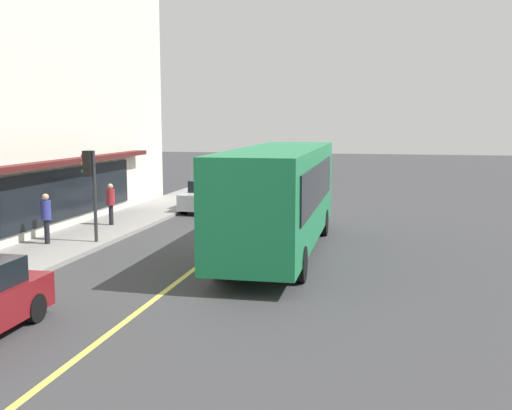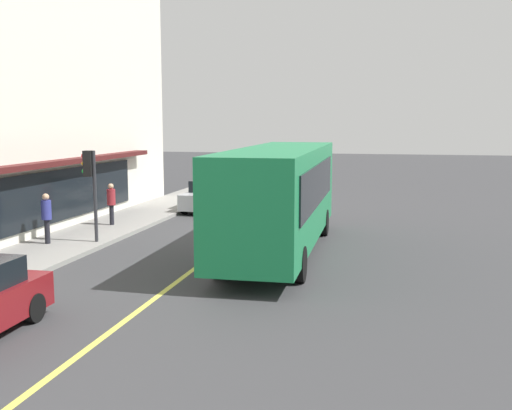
% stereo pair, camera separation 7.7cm
% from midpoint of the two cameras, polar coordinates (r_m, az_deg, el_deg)
% --- Properties ---
extents(ground, '(120.00, 120.00, 0.00)m').
position_cam_midpoint_polar(ground, '(23.54, -1.75, -2.87)').
color(ground, '#38383A').
extents(sidewalk, '(80.00, 2.95, 0.15)m').
position_cam_midpoint_polar(sidewalk, '(25.39, -13.85, -2.13)').
color(sidewalk, gray).
rests_on(sidewalk, ground).
extents(lane_centre_stripe, '(36.00, 0.16, 0.01)m').
position_cam_midpoint_polar(lane_centre_stripe, '(23.54, -1.75, -2.86)').
color(lane_centre_stripe, '#D8D14C').
rests_on(lane_centre_stripe, ground).
extents(bus, '(11.16, 2.72, 3.50)m').
position_cam_midpoint_polar(bus, '(20.16, 2.17, 1.03)').
color(bus, '#197F47').
rests_on(bus, ground).
extents(traffic_light, '(0.30, 0.52, 3.20)m').
position_cam_midpoint_polar(traffic_light, '(22.09, -15.30, 2.79)').
color(traffic_light, '#2D2D33').
rests_on(traffic_light, sidewalk).
extents(car_silver, '(4.36, 1.98, 1.52)m').
position_cam_midpoint_polar(car_silver, '(30.16, -4.36, 0.91)').
color(car_silver, '#B7BABF').
rests_on(car_silver, ground).
extents(pedestrian_mid_block, '(0.34, 0.34, 1.70)m').
position_cam_midpoint_polar(pedestrian_mid_block, '(25.62, -13.45, 0.44)').
color(pedestrian_mid_block, black).
rests_on(pedestrian_mid_block, sidewalk).
extents(pedestrian_by_curb, '(0.34, 0.34, 1.75)m').
position_cam_midpoint_polar(pedestrian_by_curb, '(22.30, -19.04, -0.76)').
color(pedestrian_by_curb, black).
rests_on(pedestrian_by_curb, sidewalk).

